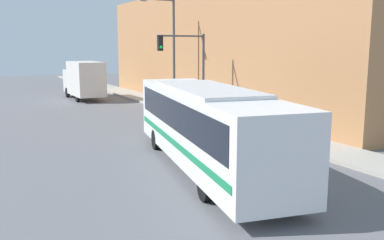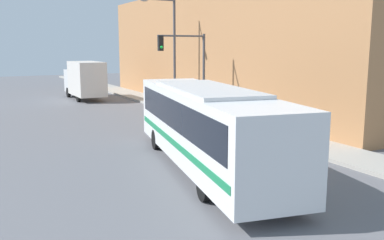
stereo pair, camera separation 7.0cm
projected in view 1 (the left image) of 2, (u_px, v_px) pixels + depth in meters
ground_plane at (246, 182)px, 14.85m from camera, size 120.00×120.00×0.00m
sidewalk at (161, 103)px, 34.86m from camera, size 2.51×70.00×0.16m
building_facade at (222, 48)px, 33.90m from camera, size 6.00×32.93×8.97m
city_bus at (206, 122)px, 16.18m from camera, size 4.87×12.17×3.16m
delivery_truck at (84, 79)px, 37.55m from camera, size 2.26×6.55×3.32m
fire_hydrant at (309, 138)px, 19.20m from camera, size 0.27×0.37×0.83m
traffic_light_pole at (188, 60)px, 26.66m from camera, size 3.28×0.35×5.26m
street_lamp at (170, 45)px, 30.78m from camera, size 2.67×0.28×7.80m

